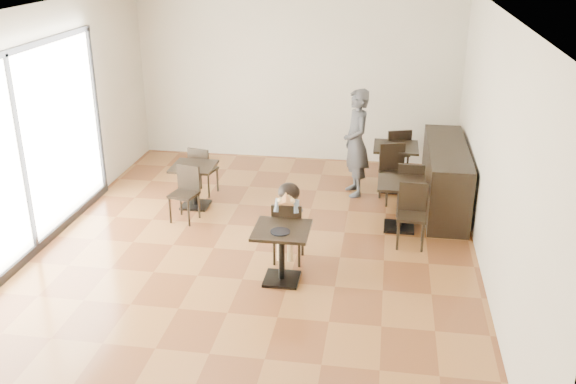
% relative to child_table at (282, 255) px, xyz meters
% --- Properties ---
extents(floor, '(6.00, 8.00, 0.01)m').
position_rel_child_table_xyz_m(floor, '(-0.50, 0.73, -0.36)').
color(floor, brown).
rests_on(floor, ground).
extents(ceiling, '(6.00, 8.00, 0.01)m').
position_rel_child_table_xyz_m(ceiling, '(-0.50, 0.73, 2.84)').
color(ceiling, white).
rests_on(ceiling, floor).
extents(wall_back, '(6.00, 0.01, 3.20)m').
position_rel_child_table_xyz_m(wall_back, '(-0.50, 4.73, 1.24)').
color(wall_back, beige).
rests_on(wall_back, floor).
extents(wall_front, '(6.00, 0.01, 3.20)m').
position_rel_child_table_xyz_m(wall_front, '(-0.50, -3.27, 1.24)').
color(wall_front, beige).
rests_on(wall_front, floor).
extents(wall_left, '(0.01, 8.00, 3.20)m').
position_rel_child_table_xyz_m(wall_left, '(-3.50, 0.73, 1.24)').
color(wall_left, beige).
rests_on(wall_left, floor).
extents(wall_right, '(0.01, 8.00, 3.20)m').
position_rel_child_table_xyz_m(wall_right, '(2.50, 0.73, 1.24)').
color(wall_right, beige).
rests_on(wall_right, floor).
extents(storefront_window, '(0.04, 4.50, 2.60)m').
position_rel_child_table_xyz_m(storefront_window, '(-3.47, 0.23, 1.04)').
color(storefront_window, white).
rests_on(storefront_window, floor).
extents(child_table, '(0.68, 0.68, 0.72)m').
position_rel_child_table_xyz_m(child_table, '(0.00, 0.00, 0.00)').
color(child_table, black).
rests_on(child_table, floor).
extents(child_chair, '(0.39, 0.39, 0.86)m').
position_rel_child_table_xyz_m(child_chair, '(0.00, 0.55, 0.07)').
color(child_chair, black).
rests_on(child_chair, floor).
extents(child, '(0.39, 0.54, 1.09)m').
position_rel_child_table_xyz_m(child, '(0.00, 0.55, 0.18)').
color(child, slate).
rests_on(child, child_chair).
extents(plate, '(0.24, 0.24, 0.01)m').
position_rel_child_table_xyz_m(plate, '(0.00, -0.10, 0.37)').
color(plate, black).
rests_on(plate, child_table).
extents(pizza_slice, '(0.25, 0.19, 0.06)m').
position_rel_child_table_xyz_m(pizza_slice, '(0.00, 0.36, 0.58)').
color(pizza_slice, tan).
rests_on(pizza_slice, child).
extents(adult_patron, '(0.61, 0.75, 1.77)m').
position_rel_child_table_xyz_m(adult_patron, '(0.72, 3.04, 0.53)').
color(adult_patron, '#3B3C40').
rests_on(adult_patron, floor).
extents(cafe_table_mid, '(0.72, 0.72, 0.73)m').
position_rel_child_table_xyz_m(cafe_table_mid, '(1.46, 1.79, 0.00)').
color(cafe_table_mid, black).
rests_on(cafe_table_mid, floor).
extents(cafe_table_left, '(0.78, 0.78, 0.69)m').
position_rel_child_table_xyz_m(cafe_table_left, '(-1.75, 2.11, -0.01)').
color(cafe_table_left, black).
rests_on(cafe_table_left, floor).
extents(cafe_table_back, '(0.93, 0.93, 0.77)m').
position_rel_child_table_xyz_m(cafe_table_back, '(1.37, 3.34, 0.03)').
color(cafe_table_back, black).
rests_on(cafe_table_back, floor).
extents(chair_mid_a, '(0.41, 0.41, 0.87)m').
position_rel_child_table_xyz_m(chair_mid_a, '(1.61, 2.34, 0.08)').
color(chair_mid_a, black).
rests_on(chair_mid_a, floor).
extents(chair_mid_b, '(0.41, 0.41, 0.87)m').
position_rel_child_table_xyz_m(chair_mid_b, '(1.61, 1.24, 0.08)').
color(chair_mid_b, black).
rests_on(chair_mid_b, floor).
extents(chair_left_a, '(0.45, 0.45, 0.83)m').
position_rel_child_table_xyz_m(chair_left_a, '(-1.75, 2.66, 0.06)').
color(chair_left_a, black).
rests_on(chair_left_a, floor).
extents(chair_left_b, '(0.45, 0.45, 0.83)m').
position_rel_child_table_xyz_m(chair_left_b, '(-1.75, 1.56, 0.06)').
color(chair_left_b, black).
rests_on(chair_left_b, floor).
extents(chair_back_a, '(0.53, 0.53, 0.93)m').
position_rel_child_table_xyz_m(chair_back_a, '(1.37, 3.89, 0.11)').
color(chair_back_a, black).
rests_on(chair_back_a, floor).
extents(chair_back_b, '(0.53, 0.53, 0.93)m').
position_rel_child_table_xyz_m(chair_back_b, '(1.37, 2.79, 0.11)').
color(chair_back_b, black).
rests_on(chair_back_b, floor).
extents(service_counter, '(0.60, 2.40, 1.00)m').
position_rel_child_table_xyz_m(service_counter, '(2.15, 2.73, 0.14)').
color(service_counter, black).
rests_on(service_counter, floor).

